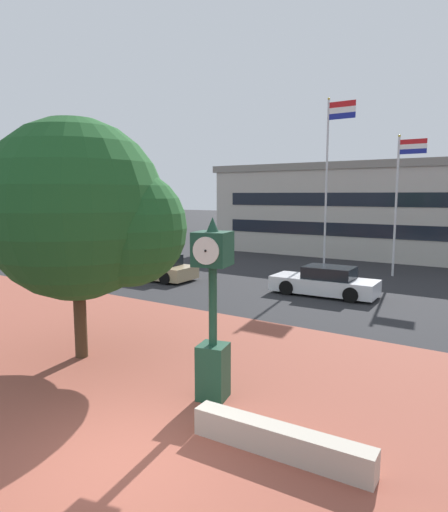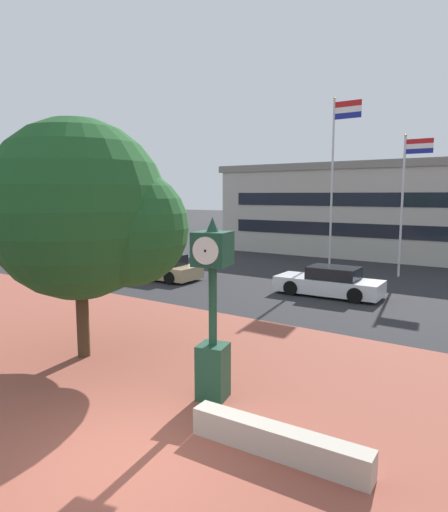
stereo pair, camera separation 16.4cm
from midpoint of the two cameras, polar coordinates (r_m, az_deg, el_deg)
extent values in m
plane|color=#262628|center=(8.42, -13.55, -23.62)|extent=(200.00, 200.00, 0.00)
cube|color=brown|center=(9.93, -3.21, -18.27)|extent=(44.00, 12.63, 0.01)
cube|color=#ADA393|center=(8.27, 6.37, -22.09)|extent=(3.21, 0.53, 0.50)
cube|color=#19422D|center=(10.01, -1.87, -14.32)|extent=(0.72, 0.72, 1.20)
cylinder|color=#19422D|center=(9.56, -1.91, -6.25)|extent=(0.18, 0.18, 1.70)
cube|color=#19422D|center=(9.34, -1.94, 0.92)|extent=(0.85, 0.85, 0.71)
cylinder|color=silver|center=(9.68, -1.12, 1.16)|extent=(0.55, 0.16, 0.56)
sphere|color=black|center=(9.70, -1.07, 1.18)|extent=(0.05, 0.05, 0.05)
cylinder|color=silver|center=(9.01, -2.83, 0.66)|extent=(0.55, 0.16, 0.56)
sphere|color=black|center=(8.99, -2.88, 0.65)|extent=(0.05, 0.05, 0.05)
cone|color=#19422D|center=(9.30, -1.95, 4.00)|extent=(0.25, 0.25, 0.30)
cylinder|color=#42301E|center=(12.86, -17.97, -7.33)|extent=(0.33, 0.33, 2.20)
sphere|color=#1E5123|center=(12.44, -18.52, 5.53)|extent=(4.71, 4.71, 4.71)
sphere|color=#1E5123|center=(12.04, -12.31, 3.45)|extent=(3.06, 3.06, 3.06)
cube|color=silver|center=(20.26, 12.21, -3.60)|extent=(4.60, 1.90, 0.64)
cube|color=black|center=(20.09, 12.87, -2.09)|extent=(2.14, 1.56, 0.56)
cylinder|color=black|center=(20.05, 7.65, -3.96)|extent=(0.65, 0.25, 0.64)
cylinder|color=black|center=(21.49, 9.35, -3.21)|extent=(0.65, 0.25, 0.64)
cylinder|color=black|center=(19.13, 15.40, -4.74)|extent=(0.65, 0.25, 0.64)
cylinder|color=black|center=(20.64, 16.62, -3.88)|extent=(0.65, 0.25, 0.64)
cube|color=tan|center=(23.77, -8.66, -1.85)|extent=(4.14, 2.05, 0.64)
cube|color=black|center=(23.55, -8.30, -0.55)|extent=(1.94, 1.69, 0.56)
cylinder|color=black|center=(23.96, -12.31, -2.16)|extent=(0.65, 0.25, 0.64)
cylinder|color=black|center=(25.25, -9.59, -1.59)|extent=(0.65, 0.25, 0.64)
cylinder|color=black|center=(22.34, -7.59, -2.76)|extent=(0.65, 0.25, 0.64)
cylinder|color=black|center=(23.71, -4.96, -2.11)|extent=(0.65, 0.25, 0.64)
cylinder|color=silver|center=(26.92, 12.55, 8.50)|extent=(0.12, 0.12, 9.62)
sphere|color=gold|center=(27.44, 12.87, 18.71)|extent=(0.14, 0.14, 0.14)
cube|color=red|center=(27.10, 14.51, 18.01)|extent=(1.48, 0.02, 0.32)
cube|color=white|center=(27.04, 14.48, 17.35)|extent=(1.48, 0.02, 0.32)
cube|color=navy|center=(26.99, 14.46, 16.69)|extent=(1.48, 0.02, 0.32)
cylinder|color=silver|center=(25.78, 20.61, 5.69)|extent=(0.12, 0.12, 7.33)
sphere|color=gold|center=(25.95, 21.01, 13.93)|extent=(0.14, 0.14, 0.14)
cube|color=red|center=(25.76, 22.56, 13.15)|extent=(1.30, 0.02, 0.25)
cube|color=white|center=(25.74, 22.53, 12.61)|extent=(1.30, 0.02, 0.25)
cube|color=navy|center=(25.71, 22.50, 12.06)|extent=(1.30, 0.02, 0.25)
cube|color=#B2ADA3|center=(35.43, 24.89, 4.86)|extent=(30.23, 10.58, 6.06)
cube|color=gray|center=(35.46, 25.19, 10.16)|extent=(30.83, 10.79, 0.50)
cube|color=black|center=(30.26, 23.23, 2.67)|extent=(27.21, 0.04, 0.90)
cube|color=black|center=(30.17, 23.43, 6.49)|extent=(27.21, 0.04, 0.90)
camera|label=1|loc=(0.08, -90.50, -0.07)|focal=31.83mm
camera|label=2|loc=(0.08, 89.50, 0.07)|focal=31.83mm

